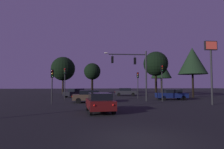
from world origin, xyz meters
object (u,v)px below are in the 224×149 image
object	(u,v)px
car_crossing_left	(172,94)
tree_left_far	(161,68)
car_parked_lot	(76,93)
store_sign_illuminated	(211,58)
car_crossing_right	(90,96)
car_far_lane	(126,92)
traffic_light_median	(162,76)
tree_right_cluster	(192,61)
tree_behind_sign	(63,69)
traffic_light_far_side	(138,80)
traffic_signal_mast_arm	(134,66)
traffic_light_corner_right	(65,77)
tree_center_horizon	(156,64)
tree_lot_edge	(92,72)
traffic_light_corner_left	(52,79)
car_nearside_lane	(100,102)

from	to	relation	value
car_crossing_left	tree_left_far	size ratio (longest dim) A/B	0.54
car_parked_lot	store_sign_illuminated	size ratio (longest dim) A/B	0.63
car_crossing_right	car_far_lane	world-z (taller)	same
traffic_light_median	car_far_lane	xyz separation A→B (m)	(-2.03, 13.64, -2.56)
car_crossing_left	tree_left_far	bearing A→B (deg)	72.29
traffic_light_median	tree_right_cluster	distance (m)	11.14
store_sign_illuminated	tree_behind_sign	xyz separation A→B (m)	(-19.07, 27.12, 0.91)
traffic_light_far_side	tree_behind_sign	distance (m)	21.64
traffic_signal_mast_arm	car_parked_lot	world-z (taller)	traffic_signal_mast_arm
tree_left_far	car_crossing_right	bearing A→B (deg)	-131.65
traffic_light_corner_right	traffic_light_median	size ratio (longest dim) A/B	0.97
traffic_light_corner_right	traffic_light_median	world-z (taller)	traffic_light_median
store_sign_illuminated	tree_behind_sign	size ratio (longest dim) A/B	0.79
car_crossing_left	tree_right_cluster	size ratio (longest dim) A/B	0.52
car_crossing_left	traffic_light_median	bearing A→B (deg)	-135.35
car_crossing_left	store_sign_illuminated	world-z (taller)	store_sign_illuminated
car_crossing_right	tree_behind_sign	world-z (taller)	tree_behind_sign
tree_center_horizon	tree_right_cluster	size ratio (longest dim) A/B	0.94
traffic_light_corner_right	car_parked_lot	world-z (taller)	traffic_light_corner_right
car_far_lane	traffic_light_far_side	bearing A→B (deg)	-87.04
tree_behind_sign	tree_left_far	bearing A→B (deg)	-8.34
traffic_light_median	car_parked_lot	world-z (taller)	traffic_light_median
traffic_light_corner_right	tree_lot_edge	size ratio (longest dim) A/B	0.66
tree_left_far	tree_center_horizon	bearing A→B (deg)	-117.06
store_sign_illuminated	tree_left_far	distance (m)	24.10
tree_right_cluster	car_crossing_left	bearing A→B (deg)	-143.74
car_crossing_left	tree_behind_sign	bearing A→B (deg)	131.72
car_crossing_left	traffic_signal_mast_arm	bearing A→B (deg)	-165.38
traffic_light_corner_left	car_crossing_right	bearing A→B (deg)	18.08
tree_behind_sign	tree_right_cluster	size ratio (longest dim) A/B	1.02
traffic_light_far_side	car_crossing_right	world-z (taller)	traffic_light_far_side
car_crossing_right	tree_lot_edge	xyz separation A→B (m)	(0.80, 18.77, 4.33)
car_parked_lot	store_sign_illuminated	distance (m)	21.92
car_crossing_right	car_far_lane	bearing A→B (deg)	62.08
car_crossing_right	tree_center_horizon	size ratio (longest dim) A/B	0.53
tree_left_far	traffic_light_median	bearing A→B (deg)	-112.08
tree_lot_edge	traffic_light_far_side	bearing A→B (deg)	-61.04
store_sign_illuminated	car_parked_lot	bearing A→B (deg)	135.48
car_nearside_lane	car_crossing_right	xyz separation A→B (m)	(-0.59, 8.44, 0.00)
car_crossing_left	tree_behind_sign	distance (m)	27.26
traffic_light_corner_left	traffic_light_corner_right	bearing A→B (deg)	83.30
car_nearside_lane	tree_left_far	xyz separation A→B (m)	(16.48, 27.64, 5.27)
traffic_signal_mast_arm	car_crossing_left	bearing A→B (deg)	14.62
traffic_signal_mast_arm	store_sign_illuminated	distance (m)	9.10
traffic_light_corner_left	traffic_light_median	distance (m)	13.80
traffic_light_corner_right	car_far_lane	world-z (taller)	traffic_light_corner_right
traffic_light_corner_right	car_nearside_lane	distance (m)	13.99
traffic_light_corner_left	car_nearside_lane	size ratio (longest dim) A/B	0.94
car_crossing_right	tree_right_cluster	bearing A→B (deg)	21.51
tree_lot_edge	traffic_light_corner_left	bearing A→B (deg)	-104.17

